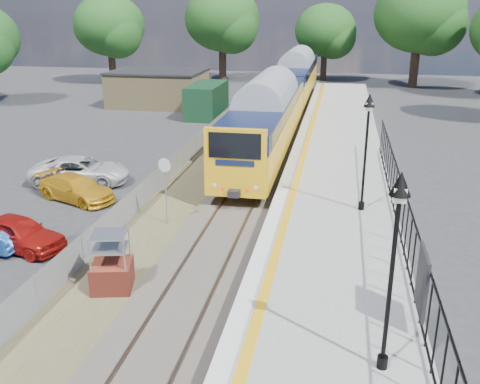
% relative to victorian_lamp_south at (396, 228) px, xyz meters
% --- Properties ---
extents(ground, '(120.00, 120.00, 0.00)m').
position_rel_victorian_lamp_south_xyz_m(ground, '(-5.50, 4.00, -4.30)').
color(ground, '#2D2D30').
rests_on(ground, ground).
extents(track_bed, '(5.90, 80.00, 0.29)m').
position_rel_victorian_lamp_south_xyz_m(track_bed, '(-5.97, 13.67, -4.21)').
color(track_bed, '#473F38').
rests_on(track_bed, ground).
extents(platform, '(5.00, 70.00, 0.90)m').
position_rel_victorian_lamp_south_xyz_m(platform, '(-1.30, 12.00, -3.85)').
color(platform, gray).
rests_on(platform, ground).
extents(platform_edge, '(0.90, 70.00, 0.01)m').
position_rel_victorian_lamp_south_xyz_m(platform_edge, '(-3.36, 12.00, -3.39)').
color(platform_edge, silver).
rests_on(platform_edge, platform).
extents(victorian_lamp_south, '(0.44, 0.44, 4.60)m').
position_rel_victorian_lamp_south_xyz_m(victorian_lamp_south, '(0.00, 0.00, 0.00)').
color(victorian_lamp_south, black).
rests_on(victorian_lamp_south, platform).
extents(victorian_lamp_north, '(0.44, 0.44, 4.60)m').
position_rel_victorian_lamp_south_xyz_m(victorian_lamp_north, '(-0.20, 10.00, 0.00)').
color(victorian_lamp_north, black).
rests_on(victorian_lamp_north, platform).
extents(palisade_fence, '(0.12, 26.00, 2.00)m').
position_rel_victorian_lamp_south_xyz_m(palisade_fence, '(1.05, 6.24, -2.46)').
color(palisade_fence, black).
rests_on(palisade_fence, platform).
extents(wire_fence, '(0.06, 52.00, 1.20)m').
position_rel_victorian_lamp_south_xyz_m(wire_fence, '(-9.70, 16.00, -3.70)').
color(wire_fence, '#999EA3').
rests_on(wire_fence, ground).
extents(outbuilding, '(10.80, 10.10, 3.12)m').
position_rel_victorian_lamp_south_xyz_m(outbuilding, '(-16.41, 35.21, -2.78)').
color(outbuilding, '#9E8959').
rests_on(outbuilding, ground).
extents(tree_line, '(56.80, 43.80, 11.88)m').
position_rel_victorian_lamp_south_xyz_m(tree_line, '(-4.10, 46.00, 2.31)').
color(tree_line, '#332319').
rests_on(tree_line, ground).
extents(train, '(2.82, 40.83, 3.51)m').
position_rel_victorian_lamp_south_xyz_m(train, '(-5.50, 31.37, -1.96)').
color(train, gold).
rests_on(train, ground).
extents(brick_plinth, '(1.47, 1.47, 1.98)m').
position_rel_victorian_lamp_south_xyz_m(brick_plinth, '(-8.03, 3.65, -3.35)').
color(brick_plinth, maroon).
rests_on(brick_plinth, ground).
extents(speed_sign, '(0.56, 0.20, 2.88)m').
position_rel_victorian_lamp_south_xyz_m(speed_sign, '(-8.00, 9.07, -2.33)').
color(speed_sign, '#999EA3').
rests_on(speed_sign, ground).
extents(car_red, '(3.99, 2.42, 1.27)m').
position_rel_victorian_lamp_south_xyz_m(car_red, '(-12.68, 5.88, -3.66)').
color(car_red, '#9C130E').
rests_on(car_red, ground).
extents(car_yellow, '(4.35, 3.03, 1.17)m').
position_rel_victorian_lamp_south_xyz_m(car_yellow, '(-13.05, 11.17, -3.71)').
color(car_yellow, orange).
rests_on(car_yellow, ground).
extents(car_white, '(5.20, 2.98, 1.37)m').
position_rel_victorian_lamp_south_xyz_m(car_white, '(-13.99, 13.47, -3.61)').
color(car_white, silver).
rests_on(car_white, ground).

